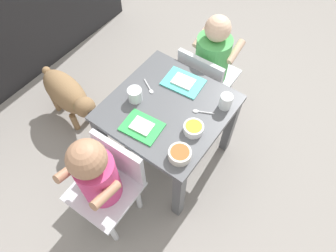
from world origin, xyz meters
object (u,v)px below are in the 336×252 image
(seated_child_left, at_px, (99,175))
(spoon_by_right_tray, at_px, (149,88))
(dog, at_px, (68,94))
(cereal_bowl_left_side, at_px, (194,128))
(spoon_by_left_tray, at_px, (201,112))
(dining_table, at_px, (168,117))
(water_cup_left, at_px, (226,102))
(food_tray_right, at_px, (183,82))
(seated_child_right, at_px, (211,59))
(water_cup_right, at_px, (135,95))
(food_tray_left, at_px, (142,127))
(veggie_bowl_near, at_px, (180,154))

(seated_child_left, xyz_separation_m, spoon_by_right_tray, (0.47, 0.10, 0.04))
(dog, distance_m, cereal_bowl_left_side, 0.85)
(spoon_by_left_tray, bearing_deg, dining_table, 113.62)
(seated_child_left, height_order, water_cup_left, seated_child_left)
(dog, xyz_separation_m, food_tray_right, (0.28, -0.61, 0.25))
(spoon_by_right_tray, bearing_deg, water_cup_left, -71.34)
(cereal_bowl_left_side, bearing_deg, seated_child_right, 21.87)
(water_cup_right, relative_size, spoon_by_left_tray, 0.71)
(dining_table, relative_size, seated_child_right, 0.81)
(water_cup_left, bearing_deg, food_tray_left, 143.19)
(dog, height_order, water_cup_right, water_cup_right)
(dog, height_order, food_tray_left, food_tray_left)
(spoon_by_left_tray, bearing_deg, water_cup_left, -37.16)
(veggie_bowl_near, bearing_deg, spoon_by_left_tray, 11.82)
(water_cup_left, bearing_deg, water_cup_right, 120.15)
(seated_child_left, bearing_deg, food_tray_left, -2.43)
(water_cup_left, bearing_deg, seated_child_left, 157.15)
(dog, distance_m, water_cup_left, 0.93)
(dog, bearing_deg, cereal_bowl_left_side, -84.90)
(food_tray_right, xyz_separation_m, cereal_bowl_left_side, (-0.20, -0.19, 0.01))
(food_tray_right, distance_m, veggie_bowl_near, 0.41)
(food_tray_right, bearing_deg, dining_table, -171.37)
(water_cup_left, distance_m, veggie_bowl_near, 0.34)
(veggie_bowl_near, height_order, cereal_bowl_left_side, veggie_bowl_near)
(dining_table, relative_size, food_tray_right, 2.68)
(seated_child_left, xyz_separation_m, seated_child_right, (0.86, -0.01, -0.01))
(dining_table, relative_size, spoon_by_left_tray, 5.70)
(food_tray_right, bearing_deg, veggie_bowl_near, -147.75)
(spoon_by_left_tray, bearing_deg, cereal_bowl_left_side, -165.83)
(dining_table, distance_m, food_tray_left, 0.19)
(dining_table, distance_m, spoon_by_left_tray, 0.18)
(food_tray_right, distance_m, water_cup_right, 0.25)
(water_cup_right, relative_size, cereal_bowl_left_side, 0.75)
(spoon_by_right_tray, bearing_deg, dining_table, -104.57)
(dining_table, relative_size, cereal_bowl_left_side, 6.10)
(dog, bearing_deg, dining_table, -79.73)
(water_cup_right, distance_m, spoon_by_left_tray, 0.31)
(dining_table, distance_m, water_cup_left, 0.29)
(dining_table, xyz_separation_m, spoon_by_right_tray, (0.04, 0.14, 0.09))
(food_tray_left, bearing_deg, seated_child_left, 177.57)
(seated_child_right, xyz_separation_m, food_tray_left, (-0.59, 0.00, 0.06))
(water_cup_right, height_order, spoon_by_left_tray, water_cup_right)
(dining_table, height_order, seated_child_left, seated_child_left)
(seated_child_right, height_order, cereal_bowl_left_side, seated_child_right)
(food_tray_left, height_order, spoon_by_left_tray, food_tray_left)
(food_tray_left, relative_size, water_cup_right, 2.74)
(seated_child_right, bearing_deg, food_tray_right, 179.70)
(food_tray_right, distance_m, spoon_by_right_tray, 0.17)
(seated_child_right, distance_m, water_cup_right, 0.51)
(cereal_bowl_left_side, xyz_separation_m, spoon_by_right_tray, (0.08, 0.31, -0.02))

